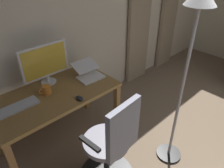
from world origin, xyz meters
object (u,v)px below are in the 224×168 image
computer_monitor (45,62)px  floor_lamp (192,42)px  computer_mouse (80,98)px  mug_coffee (46,90)px  office_chair (111,148)px  laptop (89,73)px  computer_keyboard (18,107)px  desk (55,100)px

computer_monitor → floor_lamp: bearing=119.0°
computer_mouse → floor_lamp: floor_lamp is taller
computer_monitor → computer_mouse: bearing=96.4°
mug_coffee → computer_mouse: bearing=120.6°
office_chair → laptop: (-0.42, -0.86, 0.29)m
computer_keyboard → floor_lamp: (-1.19, 1.07, 0.66)m
laptop → floor_lamp: 1.28m
computer_mouse → computer_monitor: bearing=-83.6°
laptop → computer_mouse: size_ratio=3.45×
office_chair → computer_keyboard: size_ratio=2.67×
desk → laptop: bearing=-177.9°
desk → office_chair: size_ratio=1.30×
computer_keyboard → office_chair: bearing=118.5°
office_chair → computer_mouse: size_ratio=10.68×
computer_keyboard → computer_mouse: 0.61m
computer_mouse → laptop: bearing=-139.7°
computer_mouse → floor_lamp: size_ratio=0.05×
desk → computer_mouse: 0.34m
computer_mouse → mug_coffee: 0.38m
computer_keyboard → laptop: size_ratio=1.16×
desk → computer_monitor: size_ratio=2.49×
computer_monitor → laptop: computer_monitor is taller
laptop → desk: bearing=5.7°
computer_keyboard → computer_mouse: bearing=149.8°
computer_keyboard → mug_coffee: mug_coffee is taller
computer_monitor → floor_lamp: 1.55m
computer_monitor → floor_lamp: (-0.72, 1.30, 0.42)m
desk → mug_coffee: (0.06, -0.04, 0.14)m
office_chair → floor_lamp: size_ratio=0.58×
computer_mouse → floor_lamp: (-0.66, 0.77, 0.66)m
mug_coffee → desk: bearing=145.5°
office_chair → mug_coffee: office_chair is taller
computer_keyboard → laptop: laptop is taller
mug_coffee → computer_monitor: bearing=-123.2°
computer_keyboard → laptop: (-0.89, -0.00, 0.04)m
desk → computer_mouse: bearing=115.3°
mug_coffee → laptop: bearing=177.8°
office_chair → mug_coffee: 0.93m
mug_coffee → floor_lamp: bearing=128.0°
desk → floor_lamp: 1.53m
laptop → computer_mouse: (0.36, 0.31, -0.03)m
laptop → computer_mouse: 0.48m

